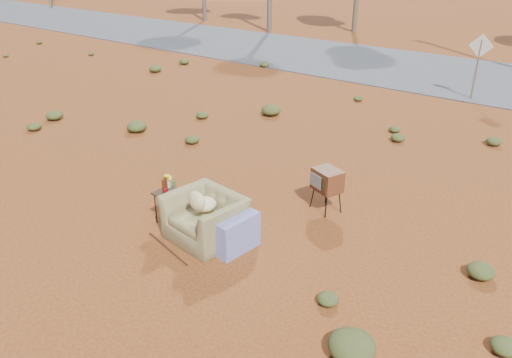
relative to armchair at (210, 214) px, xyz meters
The scene contains 8 objects.
ground 0.59m from the armchair, behind, with size 140.00×140.00×0.00m, color brown.
highway 14.99m from the armchair, 90.99° to the left, with size 140.00×7.00×0.04m, color #565659.
armchair is the anchor object (origin of this frame).
tv_unit 2.49m from the armchair, 63.31° to the left, with size 0.68×0.62×0.89m.
side_table 1.08m from the armchair, behind, with size 0.49×0.49×0.93m.
rusty_bar 0.96m from the armchair, 120.38° to the right, with size 0.03×0.03×1.30m, color #502415.
road_sign 12.09m from the armchair, 84.09° to the left, with size 0.78×0.06×2.19m.
scrub_patch 4.54m from the armchair, 103.88° to the left, with size 17.49×8.07×0.33m.
Camera 1 is at (5.56, -5.67, 4.96)m, focal length 35.00 mm.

